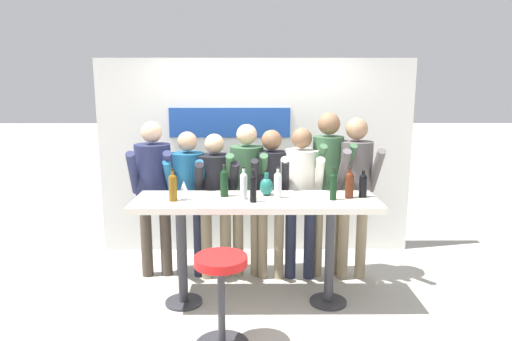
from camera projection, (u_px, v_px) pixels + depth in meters
name	position (u px, v px, depth m)	size (l,w,h in m)	color
ground_plane	(256.00, 303.00, 4.47)	(40.00, 40.00, 0.00)	#B2ADA3
back_wall	(255.00, 156.00, 5.71)	(3.88, 0.12, 2.41)	silver
tasting_table	(256.00, 215.00, 4.30)	(2.28, 0.66, 1.05)	silver
bar_stool	(221.00, 287.00, 3.63)	(0.44, 0.44, 0.78)	#333338
person_far_left	(154.00, 183.00, 4.91)	(0.49, 0.59, 1.72)	#473D33
person_left	(188.00, 189.00, 4.91)	(0.42, 0.51, 1.61)	#23283D
person_center_left	(215.00, 191.00, 4.87)	(0.51, 0.59, 1.60)	gray
person_center	(247.00, 184.00, 4.92)	(0.43, 0.53, 1.69)	gray
person_center_right	(271.00, 188.00, 4.84)	(0.41, 0.52, 1.64)	gray
person_right	(301.00, 187.00, 4.85)	(0.46, 0.55, 1.66)	#23283D
person_far_right	(328.00, 175.00, 4.90)	(0.45, 0.58, 1.82)	gray
person_rightmost	(355.00, 181.00, 4.84)	(0.44, 0.56, 1.76)	gray
wine_bottle_0	(173.00, 186.00, 4.16)	(0.08, 0.08, 0.30)	brown
wine_bottle_1	(333.00, 185.00, 4.20)	(0.06, 0.06, 0.31)	black
wine_bottle_2	(244.00, 184.00, 4.23)	(0.07, 0.07, 0.31)	#B7BCC1
wine_bottle_3	(253.00, 187.00, 4.12)	(0.06, 0.06, 0.31)	black
wine_bottle_4	(278.00, 184.00, 4.28)	(0.07, 0.07, 0.30)	#B7BCC1
wine_bottle_5	(224.00, 182.00, 4.33)	(0.08, 0.08, 0.31)	black
wine_bottle_6	(349.00, 184.00, 4.27)	(0.08, 0.08, 0.29)	#4C1E0F
wine_bottle_7	(363.00, 184.00, 4.31)	(0.08, 0.08, 0.26)	black
wine_glass_0	(184.00, 186.00, 4.21)	(0.07, 0.07, 0.18)	silver
decorative_vase	(266.00, 186.00, 4.38)	(0.13, 0.13, 0.22)	#1E665B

